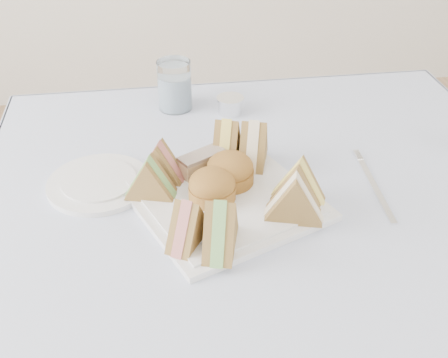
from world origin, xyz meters
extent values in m
cube|color=brown|center=(0.00, 0.00, 0.37)|extent=(0.90, 0.90, 0.74)
cube|color=silver|center=(0.00, 0.00, 0.74)|extent=(1.02, 1.02, 0.01)
cube|color=silver|center=(-0.08, 0.03, 0.75)|extent=(0.37, 0.37, 0.01)
cylinder|color=#A77828|center=(-0.10, 0.03, 0.79)|extent=(0.10, 0.10, 0.05)
cylinder|color=#A77828|center=(-0.06, 0.07, 0.79)|extent=(0.12, 0.12, 0.06)
cube|color=tan|center=(-0.11, 0.11, 0.78)|extent=(0.09, 0.07, 0.04)
cylinder|color=silver|center=(-0.29, 0.11, 0.75)|extent=(0.20, 0.20, 0.01)
cylinder|color=white|center=(-0.14, 0.40, 0.80)|extent=(0.09, 0.09, 0.11)
cylinder|color=white|center=(-0.02, 0.35, 0.76)|extent=(0.06, 0.06, 0.03)
cube|color=white|center=(0.19, 0.03, 0.75)|extent=(0.02, 0.19, 0.00)
camera|label=1|loc=(-0.19, -0.73, 1.33)|focal=45.00mm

